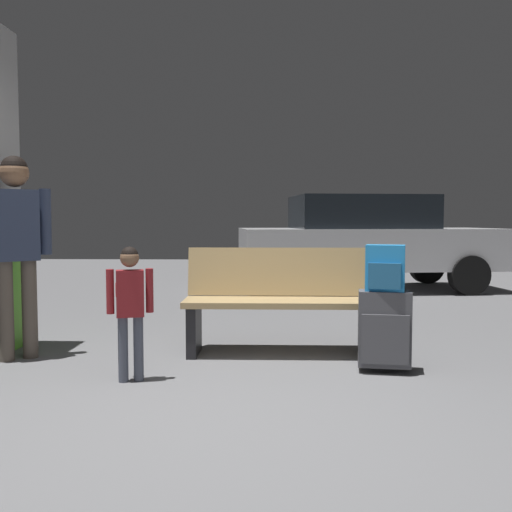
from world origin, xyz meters
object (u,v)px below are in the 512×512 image
object	(u,v)px
adult	(16,235)
backpack_bright	(385,269)
suitcase	(384,329)
parked_car_near	(367,240)
bench	(280,301)
child	(130,299)

from	to	relation	value
adult	backpack_bright	bearing A→B (deg)	-5.57
suitcase	parked_car_near	size ratio (longest dim) A/B	0.14
bench	suitcase	bearing A→B (deg)	-37.14
adult	parked_car_near	xyz separation A→B (m)	(3.55, 4.72, -0.21)
bench	child	world-z (taller)	child
bench	adult	world-z (taller)	adult
parked_car_near	suitcase	bearing A→B (deg)	-97.52
adult	bench	bearing A→B (deg)	8.15
backpack_bright	parked_car_near	bearing A→B (deg)	82.47
child	parked_car_near	bearing A→B (deg)	65.01
backpack_bright	parked_car_near	distance (m)	5.05
parked_car_near	child	bearing A→B (deg)	-114.99
bench	parked_car_near	bearing A→B (deg)	72.06
bench	backpack_bright	world-z (taller)	backpack_bright
bench	parked_car_near	size ratio (longest dim) A/B	0.37
bench	parked_car_near	world-z (taller)	parked_car_near
suitcase	child	world-z (taller)	child
backpack_bright	adult	world-z (taller)	adult
adult	parked_car_near	bearing A→B (deg)	53.10
suitcase	bench	bearing A→B (deg)	142.86
child	adult	world-z (taller)	adult
child	suitcase	bearing A→B (deg)	9.77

